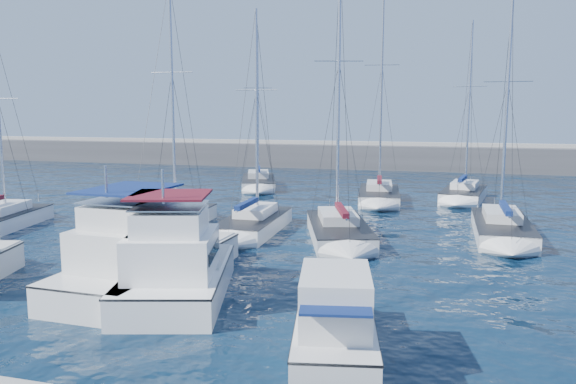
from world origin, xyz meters
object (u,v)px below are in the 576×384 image
(sailboat_back_b, at_px, (379,195))
(sailboat_mid_b, at_px, (170,221))
(motor_yacht_port_inner, at_px, (145,259))
(sailboat_mid_e, at_px, (502,228))
(sailboat_back_c, at_px, (464,194))
(motor_yacht_stbd_outer, at_px, (335,328))
(sailboat_mid_c, at_px, (254,223))
(sailboat_mid_d, at_px, (338,230))
(motor_yacht_stbd_inner, at_px, (176,272))
(sailboat_back_a, at_px, (258,182))

(sailboat_back_b, bearing_deg, sailboat_mid_b, -134.18)
(sailboat_mid_b, bearing_deg, motor_yacht_port_inner, -71.15)
(sailboat_mid_e, bearing_deg, sailboat_back_c, 97.06)
(sailboat_back_b, bearing_deg, sailboat_mid_e, -59.54)
(motor_yacht_stbd_outer, xyz_separation_m, sailboat_mid_c, (-8.14, 16.13, -0.43))
(motor_yacht_stbd_outer, bearing_deg, sailboat_mid_b, 119.88)
(motor_yacht_stbd_outer, height_order, sailboat_mid_d, sailboat_mid_d)
(motor_yacht_stbd_inner, bearing_deg, sailboat_mid_b, 102.74)
(motor_yacht_stbd_inner, height_order, sailboat_back_c, sailboat_back_c)
(sailboat_mid_d, bearing_deg, sailboat_mid_e, 2.40)
(sailboat_mid_c, distance_m, sailboat_back_a, 20.26)
(motor_yacht_stbd_outer, distance_m, sailboat_back_a, 38.22)
(sailboat_mid_d, height_order, sailboat_back_b, sailboat_back_b)
(motor_yacht_port_inner, bearing_deg, sailboat_mid_e, 44.58)
(sailboat_mid_e, height_order, sailboat_back_a, sailboat_back_a)
(motor_yacht_stbd_outer, height_order, sailboat_mid_e, sailboat_mid_e)
(sailboat_mid_b, bearing_deg, sailboat_back_b, 48.82)
(motor_yacht_stbd_inner, distance_m, sailboat_mid_b, 13.67)
(motor_yacht_port_inner, distance_m, sailboat_back_b, 26.20)
(sailboat_mid_b, bearing_deg, sailboat_back_c, 40.05)
(sailboat_back_a, bearing_deg, motor_yacht_stbd_inner, -95.63)
(sailboat_mid_b, relative_size, sailboat_mid_e, 1.08)
(sailboat_back_c, bearing_deg, sailboat_back_a, 179.96)
(motor_yacht_port_inner, height_order, motor_yacht_stbd_outer, motor_yacht_port_inner)
(sailboat_mid_b, relative_size, sailboat_back_c, 1.04)
(motor_yacht_port_inner, relative_size, motor_yacht_stbd_inner, 1.25)
(sailboat_mid_b, relative_size, sailboat_mid_d, 0.95)
(sailboat_mid_d, bearing_deg, sailboat_back_a, 103.04)
(motor_yacht_port_inner, height_order, sailboat_mid_e, sailboat_mid_e)
(motor_yacht_stbd_inner, bearing_deg, sailboat_mid_d, 55.55)
(sailboat_back_a, relative_size, sailboat_back_b, 0.86)
(motor_yacht_port_inner, xyz_separation_m, motor_yacht_stbd_inner, (2.12, -1.32, 0.00))
(motor_yacht_port_inner, xyz_separation_m, sailboat_back_a, (-5.33, 30.61, -0.61))
(motor_yacht_stbd_outer, distance_m, sailboat_mid_d, 15.85)
(motor_yacht_port_inner, xyz_separation_m, sailboat_mid_d, (6.23, 10.79, -0.60))
(motor_yacht_port_inner, xyz_separation_m, sailboat_back_b, (6.89, 25.28, -0.58))
(sailboat_mid_c, xyz_separation_m, sailboat_back_b, (5.99, 13.94, 0.04))
(motor_yacht_stbd_outer, relative_size, sailboat_back_a, 0.44)
(motor_yacht_stbd_inner, bearing_deg, sailboat_mid_c, 79.80)
(sailboat_mid_b, distance_m, sailboat_back_b, 18.44)
(motor_yacht_stbd_inner, distance_m, motor_yacht_stbd_outer, 7.75)
(sailboat_back_b, bearing_deg, sailboat_mid_d, -99.07)
(sailboat_back_a, distance_m, sailboat_back_b, 13.33)
(sailboat_mid_b, relative_size, sailboat_back_a, 1.01)
(motor_yacht_port_inner, distance_m, sailboat_mid_e, 20.80)
(sailboat_mid_b, xyz_separation_m, sailboat_back_c, (17.98, 17.07, 0.01))
(motor_yacht_stbd_outer, bearing_deg, sailboat_mid_d, 89.16)
(motor_yacht_stbd_outer, relative_size, sailboat_back_b, 0.38)
(sailboat_mid_b, distance_m, sailboat_mid_d, 10.62)
(motor_yacht_stbd_inner, distance_m, sailboat_mid_d, 12.81)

